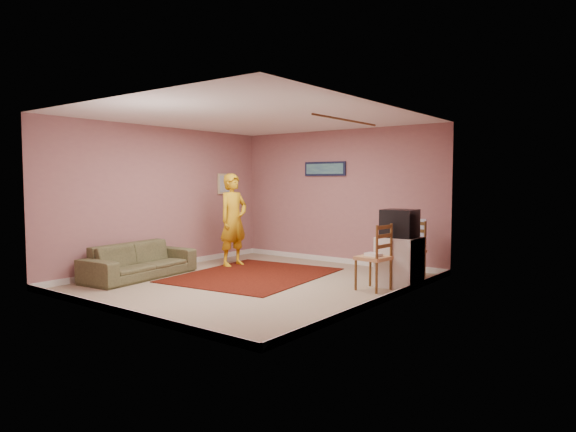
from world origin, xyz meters
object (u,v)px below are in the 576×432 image
Objects in this scene: tv_cabinet at (399,262)px; chair_b at (374,250)px; crt_tv at (399,223)px; sofa at (140,261)px; person at (233,220)px; chair_a at (409,244)px.

chair_b reaches higher than tv_cabinet.
chair_b is (-0.20, -0.46, 0.22)m from tv_cabinet.
chair_b is at bearing -113.12° from tv_cabinet.
tv_cabinet is 0.59m from crt_tv.
chair_b reaches higher than sofa.
person is (0.42, 1.82, 0.59)m from sofa.
chair_b is 0.31× the size of person.
sofa is at bearing -152.43° from tv_cabinet.
chair_a reaches higher than tv_cabinet.
sofa is at bearing -61.73° from chair_b.
crt_tv is (-0.00, -0.00, 0.59)m from tv_cabinet.
person is at bearing 179.99° from crt_tv.
crt_tv is at bearing -68.89° from sofa.
crt_tv is 4.28m from sofa.
crt_tv is 0.74m from chair_a.
tv_cabinet is at bearing -74.99° from chair_a.
tv_cabinet is 4.23m from sofa.
tv_cabinet is 1.46× the size of chair_a.
sofa is at bearing 170.44° from person.
chair_a is at bearing 97.44° from crt_tv.
crt_tv is 0.29× the size of person.
sofa is at bearing -154.82° from crt_tv.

